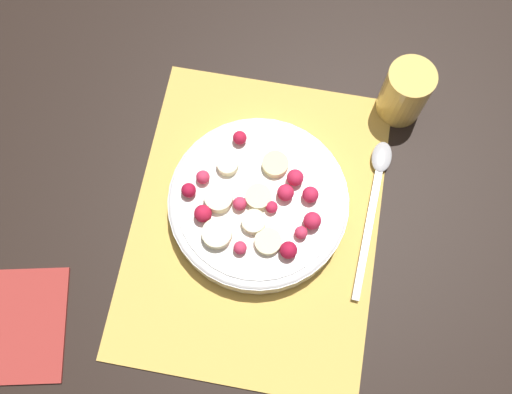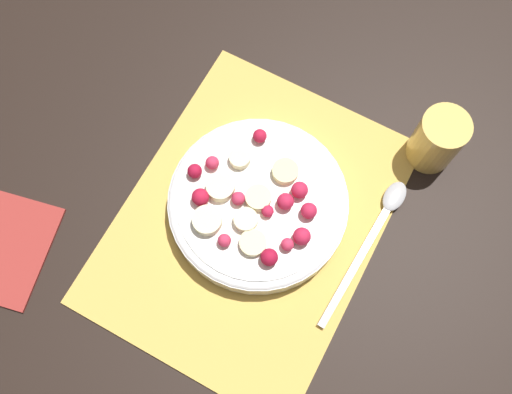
% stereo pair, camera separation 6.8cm
% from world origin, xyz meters
% --- Properties ---
extents(ground_plane, '(3.00, 3.00, 0.00)m').
position_xyz_m(ground_plane, '(0.00, 0.00, 0.00)').
color(ground_plane, black).
extents(placemat, '(0.40, 0.30, 0.01)m').
position_xyz_m(placemat, '(0.00, 0.00, 0.00)').
color(placemat, '#E0B251').
rests_on(placemat, ground_plane).
extents(fruit_bowl, '(0.22, 0.22, 0.05)m').
position_xyz_m(fruit_bowl, '(0.02, 0.00, 0.03)').
color(fruit_bowl, white).
rests_on(fruit_bowl, placemat).
extents(spoon, '(0.21, 0.03, 0.01)m').
position_xyz_m(spoon, '(0.07, -0.14, 0.01)').
color(spoon, '#B2B2B7').
rests_on(spoon, placemat).
extents(drinking_glass, '(0.06, 0.06, 0.08)m').
position_xyz_m(drinking_glass, '(0.19, -0.16, 0.04)').
color(drinking_glass, '#F4CC66').
rests_on(drinking_glass, ground_plane).
extents(napkin, '(0.16, 0.14, 0.01)m').
position_xyz_m(napkin, '(-0.18, 0.25, 0.00)').
color(napkin, '#A3332D').
rests_on(napkin, ground_plane).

